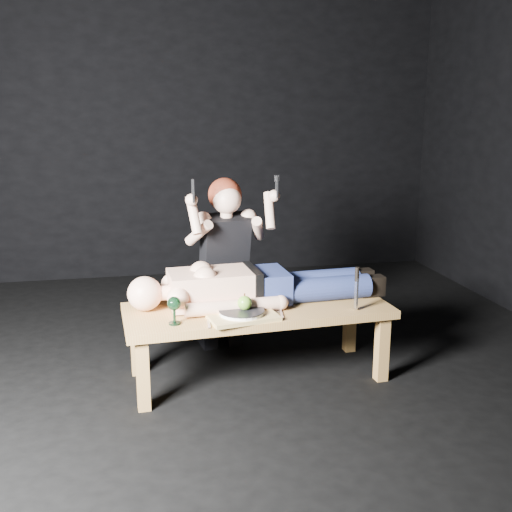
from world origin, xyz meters
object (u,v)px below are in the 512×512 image
table (258,342)px  kneeling_woman (222,262)px  serving_tray (242,316)px  lying_man (261,281)px  goblet (174,310)px  carving_knife (356,289)px

table → kneeling_woman: bearing=101.7°
kneeling_woman → serving_tray: size_ratio=3.18×
lying_man → kneeling_woman: size_ratio=1.28×
lying_man → goblet: bearing=-154.7°
lying_man → serving_tray: size_ratio=4.05×
lying_man → serving_tray: lying_man is taller
lying_man → goblet: 0.63m
table → goblet: (-0.51, -0.20, 0.30)m
lying_man → serving_tray: 0.34m
kneeling_woman → serving_tray: (0.01, -0.68, -0.14)m
table → lying_man: 0.37m
kneeling_woman → goblet: 0.80m
goblet → carving_knife: 1.06m
table → serving_tray: (-0.13, -0.17, 0.24)m
kneeling_woman → serving_tray: 0.69m
lying_man → kneeling_woman: 0.44m
table → lying_man: (0.04, 0.10, 0.35)m
table → carving_knife: (0.55, -0.17, 0.35)m
lying_man → serving_tray: (-0.17, -0.27, -0.12)m
lying_man → goblet: lying_man is taller
goblet → serving_tray: bearing=4.1°
table → serving_tray: bearing=-130.6°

